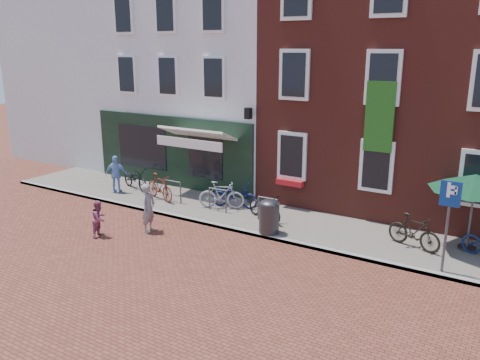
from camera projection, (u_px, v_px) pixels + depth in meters
The scene contains 17 objects.
ground at pixel (236, 232), 15.56m from camera, with size 80.00×80.00×0.00m, color brown.
sidewalk at pixel (285, 223), 16.27m from camera, with size 24.00×3.00×0.10m, color slate.
building_stucco at pixel (224, 74), 22.65m from camera, with size 8.00×8.00×9.00m, color silver.
building_brick_mid at pixel (374, 66), 18.98m from camera, with size 6.00×8.00×10.00m, color maroon.
filler_left at pixel (109, 70), 26.44m from camera, with size 7.00×8.00×9.00m, color silver.
litter_bin at pixel (269, 215), 15.10m from camera, with size 0.63×0.63×1.16m.
parking_sign at pixel (449, 211), 12.19m from camera, with size 0.50×0.08×2.43m.
parasol at pixel (476, 179), 13.47m from camera, with size 2.50×2.50×2.33m.
woman at pixel (148, 208), 15.44m from camera, with size 0.58×0.38×1.58m, color gray.
boy at pixel (99, 218), 15.11m from camera, with size 0.56×0.44×1.16m, color #984664.
cafe_person at pixel (116, 174), 19.33m from camera, with size 0.87×0.36×1.49m, color #7FA1DE.
bicycle_0 at pixel (135, 178), 19.86m from camera, with size 0.59×1.70×0.89m, color black.
bicycle_1 at pixel (160, 187), 18.45m from camera, with size 0.47×1.65×0.99m, color #5A2218.
bicycle_2 at pixel (234, 196), 17.55m from camera, with size 0.59×1.70×0.89m, color #111553.
bicycle_3 at pixel (222, 195), 17.45m from camera, with size 0.47×1.65×0.99m, color #979799.
bicycle_4 at pixel (265, 207), 16.33m from camera, with size 0.59×1.70×0.89m, color black.
bicycle_5 at pixel (414, 232), 14.00m from camera, with size 0.47×1.65×0.99m, color black.
Camera 1 is at (7.75, -12.34, 5.72)m, focal length 36.55 mm.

